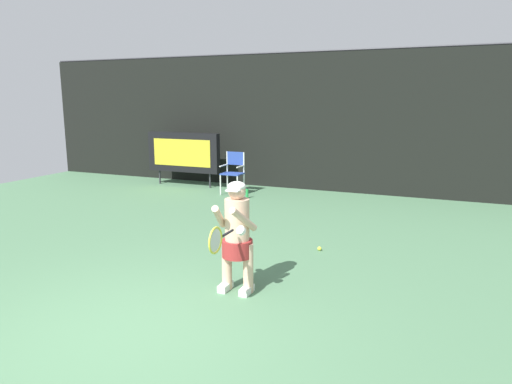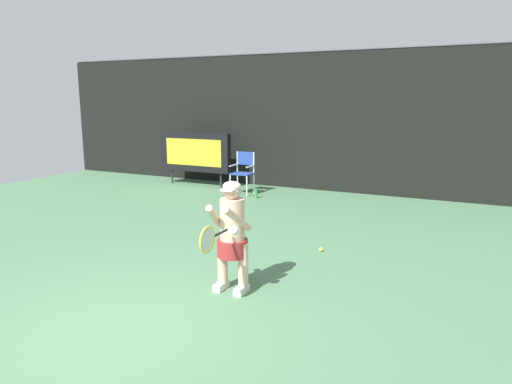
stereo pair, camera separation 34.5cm
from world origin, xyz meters
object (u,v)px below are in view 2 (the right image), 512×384
at_px(tennis_racket, 208,239).
at_px(umpire_chair, 243,170).
at_px(scoreboard, 195,152).
at_px(water_bottle, 256,193).
at_px(tennis_ball_loose, 321,250).
at_px(tennis_player, 232,233).

bearing_deg(tennis_racket, umpire_chair, 116.44).
bearing_deg(scoreboard, water_bottle, -20.83).
distance_m(tennis_racket, tennis_ball_loose, 2.80).
height_order(water_bottle, tennis_racket, tennis_racket).
height_order(scoreboard, tennis_ball_loose, scoreboard).
distance_m(scoreboard, tennis_player, 7.61).
relative_size(tennis_racket, tennis_ball_loose, 8.85).
distance_m(water_bottle, tennis_racket, 6.35).
bearing_deg(umpire_chair, water_bottle, -34.75).
height_order(scoreboard, water_bottle, scoreboard).
xyz_separation_m(umpire_chair, tennis_ball_loose, (3.28, -3.65, -0.58)).
bearing_deg(scoreboard, tennis_ball_loose, -39.36).
bearing_deg(umpire_chair, scoreboard, 164.20).
bearing_deg(scoreboard, tennis_racket, -56.04).
xyz_separation_m(scoreboard, water_bottle, (2.34, -0.89, -0.82)).
xyz_separation_m(tennis_player, tennis_racket, (0.06, -0.66, 0.11)).
distance_m(scoreboard, water_bottle, 2.64).
xyz_separation_m(water_bottle, tennis_racket, (2.23, -5.89, 0.75)).
distance_m(scoreboard, tennis_racket, 8.18).
distance_m(water_bottle, tennis_ball_loose, 4.25).
relative_size(umpire_chair, water_bottle, 4.08).
relative_size(scoreboard, tennis_ball_loose, 32.35).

